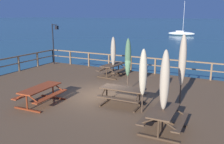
% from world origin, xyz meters
% --- Properties ---
extents(ground_plane, '(600.00, 600.00, 0.00)m').
position_xyz_m(ground_plane, '(0.00, 0.00, 0.00)').
color(ground_plane, '#2D5B6B').
extents(wooden_deck, '(16.05, 11.12, 0.89)m').
position_xyz_m(wooden_deck, '(0.00, 0.00, 0.45)').
color(wooden_deck, brown).
rests_on(wooden_deck, ground).
extents(railing_waterside_far, '(15.85, 0.10, 1.09)m').
position_xyz_m(railing_waterside_far, '(0.00, 5.41, 1.64)').
color(railing_waterside_far, brown).
rests_on(railing_waterside_far, wooden_deck).
extents(picnic_table_mid_left, '(1.98, 1.47, 0.78)m').
position_xyz_m(picnic_table_mid_left, '(1.35, -0.74, 1.45)').
color(picnic_table_mid_left, brown).
rests_on(picnic_table_mid_left, wooden_deck).
extents(picnic_table_back_right, '(1.54, 1.94, 0.78)m').
position_xyz_m(picnic_table_back_right, '(-1.39, 3.61, 1.45)').
color(picnic_table_back_right, brown).
rests_on(picnic_table_back_right, wooden_deck).
extents(picnic_table_front_left, '(1.44, 1.70, 0.78)m').
position_xyz_m(picnic_table_front_left, '(3.64, -2.37, 1.44)').
color(picnic_table_front_left, brown).
rests_on(picnic_table_front_left, wooden_deck).
extents(picnic_table_mid_right, '(1.51, 2.15, 0.78)m').
position_xyz_m(picnic_table_mid_right, '(-1.92, -2.34, 1.45)').
color(picnic_table_mid_right, '#993819').
rests_on(picnic_table_mid_right, wooden_deck).
extents(patio_umbrella_short_front, '(0.32, 0.32, 2.62)m').
position_xyz_m(patio_umbrella_short_front, '(2.43, -1.19, 2.55)').
color(patio_umbrella_short_front, '#4C3828').
rests_on(patio_umbrella_short_front, wooden_deck).
extents(patio_umbrella_short_mid, '(0.32, 0.32, 2.54)m').
position_xyz_m(patio_umbrella_short_mid, '(-1.32, 3.54, 2.50)').
color(patio_umbrella_short_mid, '#4C3828').
rests_on(patio_umbrella_short_mid, wooden_deck).
extents(patio_umbrella_tall_mid_left, '(0.32, 0.32, 2.82)m').
position_xyz_m(patio_umbrella_tall_mid_left, '(3.63, -2.43, 2.68)').
color(patio_umbrella_tall_mid_left, '#4C3828').
rests_on(patio_umbrella_tall_mid_left, wooden_deck).
extents(patio_umbrella_tall_back_left, '(0.32, 0.32, 3.12)m').
position_xyz_m(patio_umbrella_tall_back_left, '(3.60, 0.43, 2.87)').
color(patio_umbrella_tall_back_left, '#4C3828').
rests_on(patio_umbrella_tall_back_left, wooden_deck).
extents(patio_umbrella_short_back, '(0.32, 0.32, 2.74)m').
position_xyz_m(patio_umbrella_short_back, '(0.71, 1.23, 2.63)').
color(patio_umbrella_short_back, '#4C3828').
rests_on(patio_umbrella_short_back, wooden_deck).
extents(lamp_post_hooked, '(0.68, 0.26, 3.20)m').
position_xyz_m(lamp_post_hooked, '(-7.13, 4.82, 3.00)').
color(lamp_post_hooked, black).
rests_on(lamp_post_hooked, wooden_deck).
extents(sailboat_distant, '(6.08, 1.98, 7.72)m').
position_xyz_m(sailboat_distant, '(-6.32, 48.02, 0.51)').
color(sailboat_distant, white).
rests_on(sailboat_distant, ground).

